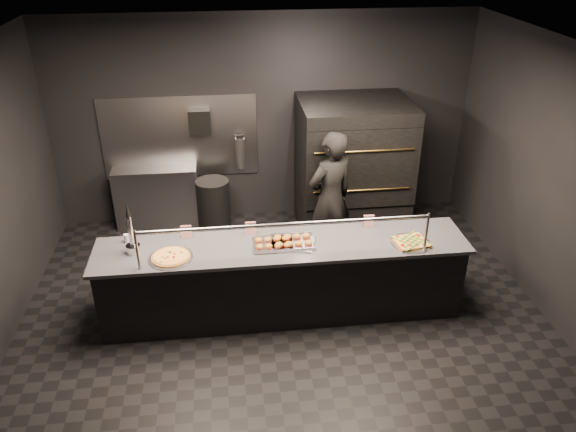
{
  "coord_description": "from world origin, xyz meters",
  "views": [
    {
      "loc": [
        -0.56,
        -5.23,
        4.11
      ],
      "look_at": [
        0.08,
        0.2,
        1.16
      ],
      "focal_mm": 35.0,
      "sensor_mm": 36.0,
      "label": 1
    }
  ],
  "objects_px": {
    "service_counter": "(283,279)",
    "fire_extinguisher": "(240,152)",
    "slider_tray_a": "(273,244)",
    "trash_bin": "(214,206)",
    "slider_tray_b": "(293,241)",
    "round_pizza": "(171,257)",
    "worker": "(330,199)",
    "prep_shelf": "(157,197)",
    "towel_dispenser": "(200,122)",
    "pizza_oven": "(352,167)",
    "beer_tap": "(132,239)",
    "square_pizza": "(411,242)"
  },
  "relations": [
    {
      "from": "pizza_oven",
      "to": "fire_extinguisher",
      "type": "height_order",
      "value": "pizza_oven"
    },
    {
      "from": "slider_tray_a",
      "to": "prep_shelf",
      "type": "bearing_deg",
      "value": 122.57
    },
    {
      "from": "service_counter",
      "to": "fire_extinguisher",
      "type": "relative_size",
      "value": 8.12
    },
    {
      "from": "fire_extinguisher",
      "to": "round_pizza",
      "type": "distance_m",
      "value": 2.68
    },
    {
      "from": "prep_shelf",
      "to": "slider_tray_b",
      "type": "bearing_deg",
      "value": -53.49
    },
    {
      "from": "pizza_oven",
      "to": "square_pizza",
      "type": "relative_size",
      "value": 4.31
    },
    {
      "from": "towel_dispenser",
      "to": "beer_tap",
      "type": "height_order",
      "value": "towel_dispenser"
    },
    {
      "from": "service_counter",
      "to": "slider_tray_a",
      "type": "height_order",
      "value": "service_counter"
    },
    {
      "from": "slider_tray_a",
      "to": "worker",
      "type": "height_order",
      "value": "worker"
    },
    {
      "from": "prep_shelf",
      "to": "towel_dispenser",
      "type": "xyz_separation_m",
      "value": [
        0.7,
        0.07,
        1.1
      ]
    },
    {
      "from": "service_counter",
      "to": "towel_dispenser",
      "type": "distance_m",
      "value": 2.78
    },
    {
      "from": "prep_shelf",
      "to": "round_pizza",
      "type": "xyz_separation_m",
      "value": [
        0.4,
        -2.46,
        0.49
      ]
    },
    {
      "from": "fire_extinguisher",
      "to": "slider_tray_b",
      "type": "height_order",
      "value": "fire_extinguisher"
    },
    {
      "from": "square_pizza",
      "to": "pizza_oven",
      "type": "bearing_deg",
      "value": 95.57
    },
    {
      "from": "prep_shelf",
      "to": "service_counter",
      "type": "bearing_deg",
      "value": -55.41
    },
    {
      "from": "worker",
      "to": "prep_shelf",
      "type": "bearing_deg",
      "value": -54.01
    },
    {
      "from": "slider_tray_a",
      "to": "fire_extinguisher",
      "type": "bearing_deg",
      "value": 95.73
    },
    {
      "from": "round_pizza",
      "to": "prep_shelf",
      "type": "bearing_deg",
      "value": 99.31
    },
    {
      "from": "pizza_oven",
      "to": "towel_dispenser",
      "type": "bearing_deg",
      "value": 166.86
    },
    {
      "from": "prep_shelf",
      "to": "round_pizza",
      "type": "relative_size",
      "value": 2.55
    },
    {
      "from": "pizza_oven",
      "to": "slider_tray_b",
      "type": "xyz_separation_m",
      "value": [
        -1.09,
        -1.9,
        -0.02
      ]
    },
    {
      "from": "square_pizza",
      "to": "worker",
      "type": "distance_m",
      "value": 1.4
    },
    {
      "from": "worker",
      "to": "pizza_oven",
      "type": "bearing_deg",
      "value": -145.68
    },
    {
      "from": "slider_tray_b",
      "to": "fire_extinguisher",
      "type": "bearing_deg",
      "value": 100.98
    },
    {
      "from": "service_counter",
      "to": "slider_tray_a",
      "type": "relative_size",
      "value": 9.13
    },
    {
      "from": "towel_dispenser",
      "to": "beer_tap",
      "type": "relative_size",
      "value": 0.6
    },
    {
      "from": "round_pizza",
      "to": "service_counter",
      "type": "bearing_deg",
      "value": 6.8
    },
    {
      "from": "prep_shelf",
      "to": "slider_tray_b",
      "type": "distance_m",
      "value": 2.93
    },
    {
      "from": "towel_dispenser",
      "to": "fire_extinguisher",
      "type": "distance_m",
      "value": 0.74
    },
    {
      "from": "slider_tray_b",
      "to": "trash_bin",
      "type": "height_order",
      "value": "slider_tray_b"
    },
    {
      "from": "beer_tap",
      "to": "trash_bin",
      "type": "xyz_separation_m",
      "value": [
        0.82,
        2.02,
        -0.69
      ]
    },
    {
      "from": "pizza_oven",
      "to": "beer_tap",
      "type": "xyz_separation_m",
      "value": [
        -2.8,
        -1.87,
        0.12
      ]
    },
    {
      "from": "worker",
      "to": "fire_extinguisher",
      "type": "bearing_deg",
      "value": -76.65
    },
    {
      "from": "slider_tray_a",
      "to": "worker",
      "type": "relative_size",
      "value": 0.25
    },
    {
      "from": "towel_dispenser",
      "to": "fire_extinguisher",
      "type": "bearing_deg",
      "value": 1.04
    },
    {
      "from": "slider_tray_a",
      "to": "trash_bin",
      "type": "xyz_separation_m",
      "value": [
        -0.67,
        2.07,
        -0.55
      ]
    },
    {
      "from": "prep_shelf",
      "to": "square_pizza",
      "type": "bearing_deg",
      "value": -39.47
    },
    {
      "from": "prep_shelf",
      "to": "towel_dispenser",
      "type": "relative_size",
      "value": 3.43
    },
    {
      "from": "service_counter",
      "to": "slider_tray_b",
      "type": "bearing_deg",
      "value": 2.02
    },
    {
      "from": "trash_bin",
      "to": "fire_extinguisher",
      "type": "bearing_deg",
      "value": 39.04
    },
    {
      "from": "slider_tray_a",
      "to": "slider_tray_b",
      "type": "xyz_separation_m",
      "value": [
        0.22,
        0.02,
        0.0
      ]
    },
    {
      "from": "pizza_oven",
      "to": "slider_tray_b",
      "type": "distance_m",
      "value": 2.18
    },
    {
      "from": "pizza_oven",
      "to": "prep_shelf",
      "type": "bearing_deg",
      "value": 171.46
    },
    {
      "from": "round_pizza",
      "to": "slider_tray_a",
      "type": "distance_m",
      "value": 1.1
    },
    {
      "from": "towel_dispenser",
      "to": "fire_extinguisher",
      "type": "height_order",
      "value": "towel_dispenser"
    },
    {
      "from": "slider_tray_b",
      "to": "slider_tray_a",
      "type": "bearing_deg",
      "value": -174.95
    },
    {
      "from": "pizza_oven",
      "to": "trash_bin",
      "type": "relative_size",
      "value": 2.42
    },
    {
      "from": "pizza_oven",
      "to": "service_counter",
      "type": "bearing_deg",
      "value": -122.27
    },
    {
      "from": "prep_shelf",
      "to": "worker",
      "type": "distance_m",
      "value": 2.68
    },
    {
      "from": "pizza_oven",
      "to": "slider_tray_a",
      "type": "height_order",
      "value": "pizza_oven"
    }
  ]
}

